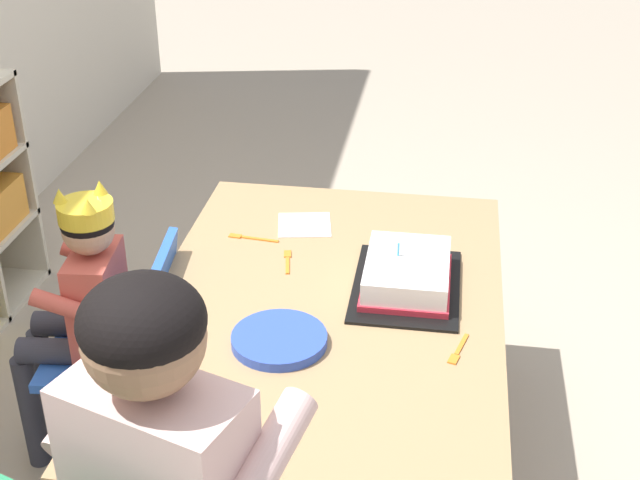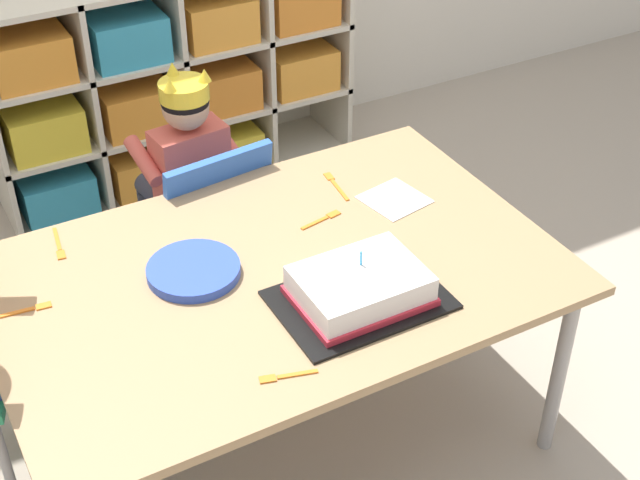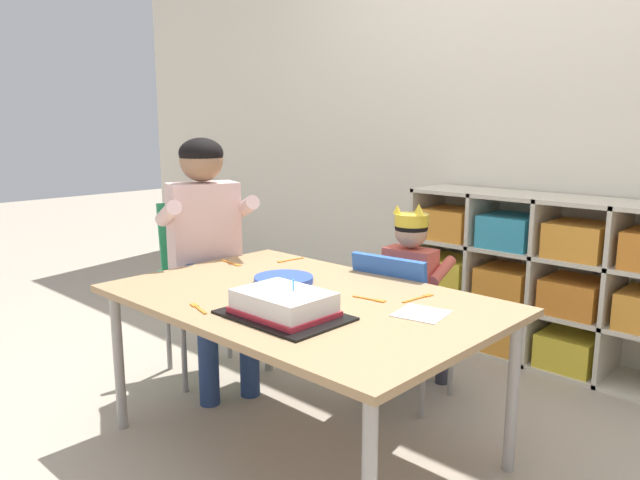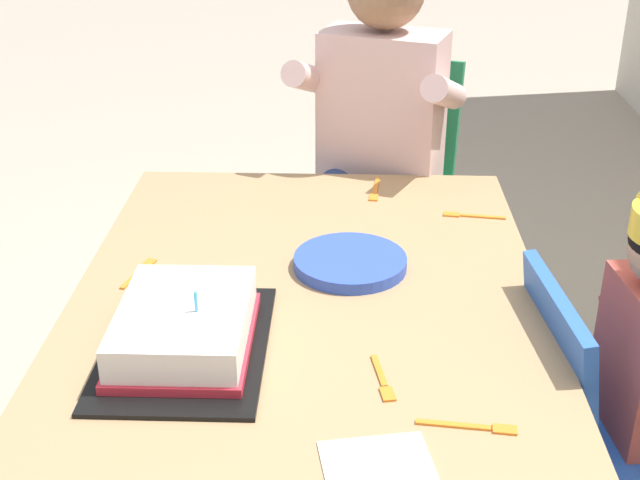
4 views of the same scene
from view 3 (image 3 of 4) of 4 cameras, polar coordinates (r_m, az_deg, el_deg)
name	(u,v)px [view 3 (image 3 of 4)]	position (r m, az deg, el deg)	size (l,w,h in m)	color
ground	(303,447)	(2.30, -1.64, -19.06)	(16.00, 16.00, 0.00)	tan
classroom_back_wall	(525,70)	(3.33, 18.93, 15.07)	(6.78, 0.10, 2.84)	beige
storage_cubby_shelf	(537,281)	(3.12, 19.91, -3.70)	(1.34, 0.33, 0.82)	beige
activity_table	(302,308)	(2.09, -1.72, -6.44)	(1.33, 0.87, 0.57)	#A37F56
classroom_chair_blue	(401,314)	(2.50, 7.67, -7.03)	(0.39, 0.37, 0.64)	blue
child_with_crown	(415,278)	(2.56, 9.01, -3.57)	(0.31, 0.31, 0.83)	#D15647
classroom_chair_adult_side	(202,268)	(2.83, -11.19, -2.67)	(0.46, 0.45, 0.79)	#238451
adult_helper_seated	(208,232)	(2.67, -10.58, 0.74)	(0.48, 0.46, 1.09)	beige
birthday_cake_on_tray	(284,306)	(1.86, -3.46, -6.27)	(0.38, 0.27, 0.12)	black
paper_plate_stack	(284,280)	(2.25, -3.48, -3.77)	(0.22, 0.22, 0.02)	blue
paper_napkin_square	(422,314)	(1.91, 9.64, -6.91)	(0.15, 0.15, 0.00)	white
fork_beside_plate_stack	(232,263)	(2.57, -8.40, -2.20)	(0.14, 0.03, 0.00)	orange
fork_near_child_seat	(371,299)	(2.04, 4.90, -5.65)	(0.12, 0.04, 0.00)	orange
fork_at_table_front_edge	(419,298)	(2.08, 9.45, -5.45)	(0.03, 0.15, 0.00)	orange
fork_scattered_mid_table	(289,260)	(2.60, -2.97, -1.93)	(0.03, 0.14, 0.00)	orange
fork_near_cake_tray	(198,308)	(1.98, -11.54, -6.35)	(0.12, 0.05, 0.00)	orange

